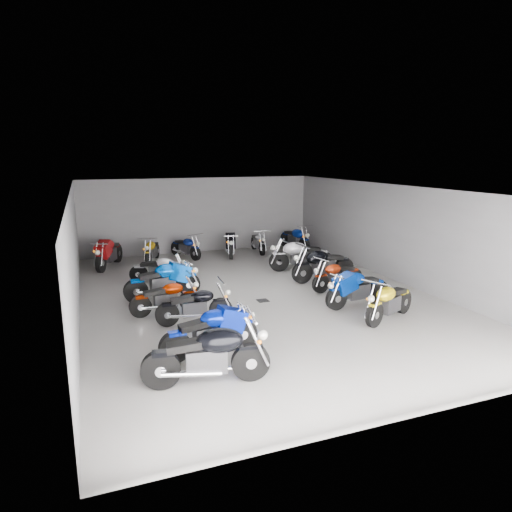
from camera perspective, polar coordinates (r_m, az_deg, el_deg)
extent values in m
plane|color=gray|center=(13.80, 0.09, -5.00)|extent=(14.00, 14.00, 0.00)
cube|color=slate|center=(20.02, -7.08, 5.10)|extent=(10.00, 0.10, 3.20)
cube|color=slate|center=(12.56, -21.74, -0.11)|extent=(0.10, 14.00, 3.20)
cube|color=slate|center=(15.86, 17.25, 2.69)|extent=(0.10, 14.00, 3.20)
cube|color=black|center=(13.19, 0.10, 8.46)|extent=(10.00, 14.00, 0.04)
cube|color=black|center=(13.35, 0.86, -5.58)|extent=(0.32, 0.32, 0.01)
cylinder|color=black|center=(8.76, -0.67, -13.12)|extent=(0.74, 0.27, 0.73)
cylinder|color=black|center=(8.65, -11.82, -13.76)|extent=(0.75, 0.29, 0.73)
cube|color=#2D2D30|center=(8.61, -6.22, -12.82)|extent=(0.79, 0.46, 0.46)
ellipsoid|color=black|center=(8.49, -4.57, -10.49)|extent=(0.84, 0.58, 0.41)
cube|color=black|center=(8.47, -8.78, -11.00)|extent=(0.74, 0.43, 0.21)
cylinder|color=black|center=(10.08, -1.69, -9.75)|extent=(0.68, 0.20, 0.67)
cylinder|color=black|center=(9.60, -10.08, -11.14)|extent=(0.68, 0.22, 0.67)
cube|color=#2D2D30|center=(9.77, -5.79, -9.89)|extent=(0.71, 0.38, 0.42)
ellipsoid|color=#021790|center=(9.73, -4.55, -7.86)|extent=(0.75, 0.49, 0.38)
cube|color=black|center=(9.56, -7.72, -8.58)|extent=(0.66, 0.36, 0.19)
cylinder|color=black|center=(11.75, -4.42, -6.67)|extent=(0.60, 0.16, 0.60)
cylinder|color=black|center=(11.56, -11.03, -7.21)|extent=(0.61, 0.18, 0.60)
cube|color=#2D2D30|center=(11.61, -7.71, -6.51)|extent=(0.62, 0.32, 0.37)
ellipsoid|color=black|center=(11.55, -6.74, -5.03)|extent=(0.66, 0.42, 0.34)
cube|color=black|center=(11.49, -9.22, -5.40)|extent=(0.58, 0.30, 0.17)
cylinder|color=black|center=(12.57, -8.25, -5.51)|extent=(0.59, 0.15, 0.59)
cylinder|color=black|center=(12.32, -14.25, -6.15)|extent=(0.59, 0.16, 0.59)
cube|color=#2D2D30|center=(12.40, -11.24, -5.43)|extent=(0.61, 0.30, 0.37)
ellipsoid|color=#861A00|center=(12.35, -10.38, -4.04)|extent=(0.64, 0.39, 0.33)
cube|color=black|center=(12.27, -12.63, -4.44)|extent=(0.57, 0.28, 0.17)
cylinder|color=black|center=(13.90, -8.42, -3.51)|extent=(0.71, 0.21, 0.70)
cylinder|color=black|center=(13.51, -14.79, -4.27)|extent=(0.71, 0.23, 0.70)
cube|color=#2D2D30|center=(13.65, -11.58, -3.45)|extent=(0.74, 0.40, 0.44)
ellipsoid|color=#0043B0|center=(13.63, -10.67, -1.93)|extent=(0.78, 0.51, 0.39)
cube|color=black|center=(13.49, -13.06, -2.37)|extent=(0.69, 0.37, 0.20)
cylinder|color=black|center=(15.25, -9.58, -2.30)|extent=(0.60, 0.35, 0.60)
cylinder|color=black|center=(15.59, -14.46, -2.21)|extent=(0.60, 0.36, 0.60)
cube|color=#2D2D30|center=(15.38, -12.06, -1.92)|extent=(0.67, 0.50, 0.37)
ellipsoid|color=silver|center=(15.26, -11.37, -0.84)|extent=(0.73, 0.59, 0.34)
cube|color=black|center=(15.40, -13.19, -0.96)|extent=(0.63, 0.46, 0.17)
cylinder|color=black|center=(11.65, 14.58, -7.12)|extent=(0.64, 0.38, 0.64)
cylinder|color=black|center=(12.86, 17.91, -5.45)|extent=(0.64, 0.40, 0.64)
cube|color=#2D2D30|center=(12.22, 16.36, -5.80)|extent=(0.71, 0.54, 0.40)
ellipsoid|color=#BAA10E|center=(11.94, 15.94, -4.60)|extent=(0.78, 0.64, 0.36)
cube|color=black|center=(12.41, 17.16, -4.22)|extent=(0.67, 0.50, 0.18)
cylinder|color=black|center=(12.68, 10.02, -5.25)|extent=(0.66, 0.21, 0.65)
cylinder|color=black|center=(13.61, 14.97, -4.26)|extent=(0.67, 0.23, 0.65)
cube|color=#2D2D30|center=(13.10, 12.61, -4.32)|extent=(0.70, 0.39, 0.41)
ellipsoid|color=navy|center=(12.87, 11.91, -3.07)|extent=(0.74, 0.49, 0.37)
cube|color=black|center=(13.23, 13.75, -2.92)|extent=(0.65, 0.36, 0.19)
cylinder|color=black|center=(14.15, 8.10, -3.43)|extent=(0.61, 0.23, 0.60)
cylinder|color=black|center=(15.01, 12.13, -2.65)|extent=(0.61, 0.24, 0.60)
cube|color=#2D2D30|center=(14.54, 10.19, -2.67)|extent=(0.65, 0.38, 0.37)
ellipsoid|color=maroon|center=(14.34, 9.62, -1.64)|extent=(0.69, 0.48, 0.34)
cube|color=black|center=(14.67, 11.11, -1.52)|extent=(0.61, 0.36, 0.17)
cylinder|color=black|center=(15.09, 5.79, -2.11)|extent=(0.72, 0.18, 0.72)
cylinder|color=black|center=(15.92, 10.90, -1.50)|extent=(0.72, 0.20, 0.72)
cube|color=#2D2D30|center=(15.47, 8.43, -1.40)|extent=(0.74, 0.37, 0.45)
ellipsoid|color=black|center=(15.26, 7.68, -0.19)|extent=(0.78, 0.48, 0.40)
cube|color=black|center=(15.58, 9.58, -0.15)|extent=(0.69, 0.34, 0.20)
cylinder|color=black|center=(16.59, 2.89, -0.71)|extent=(0.74, 0.30, 0.72)
cylinder|color=black|center=(16.98, 8.33, -0.51)|extent=(0.74, 0.32, 0.72)
cube|color=#2D2D30|center=(16.74, 5.65, -0.23)|extent=(0.79, 0.49, 0.45)
ellipsoid|color=#BDBCC1|center=(16.61, 4.85, 0.96)|extent=(0.85, 0.61, 0.41)
cube|color=black|center=(16.77, 6.88, 0.86)|extent=(0.74, 0.46, 0.21)
cylinder|color=black|center=(17.30, -18.82, -0.83)|extent=(0.43, 0.72, 0.72)
cylinder|color=black|center=(18.79, -16.97, 0.32)|extent=(0.45, 0.73, 0.72)
cube|color=#2D2D30|center=(18.02, -17.88, 0.12)|extent=(0.61, 0.81, 0.45)
ellipsoid|color=maroon|center=(17.72, -18.25, 1.09)|extent=(0.73, 0.89, 0.41)
cube|color=black|center=(18.28, -17.55, 1.33)|extent=(0.57, 0.76, 0.21)
cylinder|color=black|center=(17.84, -13.30, -0.28)|extent=(0.33, 0.61, 0.61)
cylinder|color=black|center=(19.15, -12.37, 0.63)|extent=(0.35, 0.62, 0.61)
cube|color=#2D2D30|center=(18.48, -12.83, 0.47)|extent=(0.48, 0.68, 0.38)
ellipsoid|color=gold|center=(18.22, -13.02, 1.27)|extent=(0.58, 0.74, 0.34)
cube|color=black|center=(18.72, -12.67, 1.46)|extent=(0.45, 0.63, 0.17)
cylinder|color=black|center=(18.43, -7.58, 0.33)|extent=(0.34, 0.59, 0.59)
cylinder|color=black|center=(19.50, -9.94, 0.92)|extent=(0.36, 0.60, 0.59)
cube|color=#2D2D30|center=(18.95, -8.80, 0.90)|extent=(0.49, 0.66, 0.37)
ellipsoid|color=navy|center=(18.73, -8.47, 1.70)|extent=(0.59, 0.72, 0.33)
cube|color=black|center=(19.13, -9.34, 1.79)|extent=(0.46, 0.62, 0.17)
cylinder|color=black|center=(18.49, -3.15, 0.56)|extent=(0.30, 0.67, 0.66)
cylinder|color=black|center=(19.95, -3.37, 1.45)|extent=(0.32, 0.68, 0.66)
cube|color=#2D2D30|center=(19.20, -3.27, 1.32)|extent=(0.47, 0.73, 0.41)
ellipsoid|color=black|center=(18.91, -3.25, 2.17)|extent=(0.58, 0.78, 0.37)
cube|color=black|center=(19.47, -3.32, 2.35)|extent=(0.44, 0.68, 0.19)
cylinder|color=black|center=(19.20, 0.78, 0.93)|extent=(0.18, 0.60, 0.59)
cylinder|color=black|center=(20.47, -0.23, 1.66)|extent=(0.20, 0.60, 0.59)
cube|color=#2D2D30|center=(19.82, 0.26, 1.57)|extent=(0.34, 0.63, 0.37)
ellipsoid|color=#A9AAAF|center=(19.57, 0.41, 2.31)|extent=(0.43, 0.66, 0.33)
cube|color=black|center=(20.05, 0.04, 2.45)|extent=(0.32, 0.59, 0.17)
cylinder|color=black|center=(19.77, 6.07, 1.31)|extent=(0.22, 0.69, 0.67)
cylinder|color=black|center=(21.02, 3.72, 2.03)|extent=(0.25, 0.69, 0.67)
cube|color=#2D2D30|center=(20.37, 4.86, 1.97)|extent=(0.40, 0.72, 0.42)
ellipsoid|color=navy|center=(20.12, 5.24, 2.81)|extent=(0.51, 0.76, 0.38)
cube|color=black|center=(20.59, 4.37, 2.93)|extent=(0.38, 0.67, 0.19)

